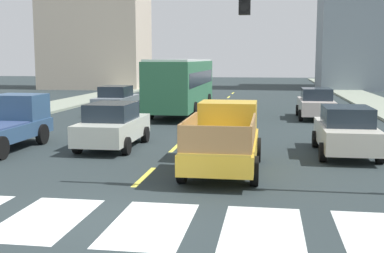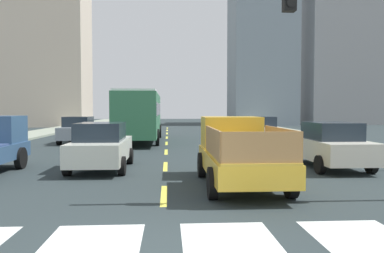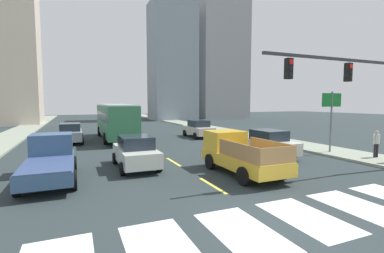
# 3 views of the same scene
# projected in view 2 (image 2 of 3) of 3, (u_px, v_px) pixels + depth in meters

# --- Properties ---
(ground_plane) EXTENTS (160.00, 160.00, 0.00)m
(ground_plane) POSITION_uv_depth(u_px,v_px,m) (161.00, 253.00, 5.96)
(ground_plane) COLOR #283234
(sidewalk_right) EXTENTS (3.31, 110.00, 0.15)m
(sidewalk_right) POSITION_uv_depth(u_px,v_px,m) (344.00, 143.00, 24.59)
(sidewalk_right) COLOR gray
(sidewalk_right) RESTS_ON ground
(crosswalk_stripe_4) EXTENTS (1.60, 2.99, 0.01)m
(crosswalk_stripe_4) POSITION_uv_depth(u_px,v_px,m) (234.00, 251.00, 6.03)
(crosswalk_stripe_4) COLOR silver
(crosswalk_stripe_4) RESTS_ON ground
(crosswalk_stripe_5) EXTENTS (1.60, 2.99, 0.01)m
(crosswalk_stripe_5) POSITION_uv_depth(u_px,v_px,m) (376.00, 248.00, 6.17)
(crosswalk_stripe_5) COLOR silver
(crosswalk_stripe_5) RESTS_ON ground
(lane_dash_0) EXTENTS (0.16, 2.40, 0.01)m
(lane_dash_0) POSITION_uv_depth(u_px,v_px,m) (164.00, 195.00, 9.95)
(lane_dash_0) COLOR #DFD646
(lane_dash_0) RESTS_ON ground
(lane_dash_1) EXTENTS (0.16, 2.40, 0.01)m
(lane_dash_1) POSITION_uv_depth(u_px,v_px,m) (165.00, 166.00, 14.93)
(lane_dash_1) COLOR #DFD646
(lane_dash_1) RESTS_ON ground
(lane_dash_2) EXTENTS (0.16, 2.40, 0.01)m
(lane_dash_2) POSITION_uv_depth(u_px,v_px,m) (166.00, 152.00, 19.92)
(lane_dash_2) COLOR #DFD646
(lane_dash_2) RESTS_ON ground
(lane_dash_3) EXTENTS (0.16, 2.40, 0.01)m
(lane_dash_3) POSITION_uv_depth(u_px,v_px,m) (167.00, 143.00, 24.90)
(lane_dash_3) COLOR #DFD646
(lane_dash_3) RESTS_ON ground
(lane_dash_4) EXTENTS (0.16, 2.40, 0.01)m
(lane_dash_4) POSITION_uv_depth(u_px,v_px,m) (167.00, 138.00, 29.89)
(lane_dash_4) COLOR #DFD646
(lane_dash_4) RESTS_ON ground
(lane_dash_5) EXTENTS (0.16, 2.40, 0.01)m
(lane_dash_5) POSITION_uv_depth(u_px,v_px,m) (167.00, 133.00, 34.87)
(lane_dash_5) COLOR #DFD646
(lane_dash_5) RESTS_ON ground
(lane_dash_6) EXTENTS (0.16, 2.40, 0.01)m
(lane_dash_6) POSITION_uv_depth(u_px,v_px,m) (167.00, 130.00, 39.86)
(lane_dash_6) COLOR #DFD646
(lane_dash_6) RESTS_ON ground
(lane_dash_7) EXTENTS (0.16, 2.40, 0.01)m
(lane_dash_7) POSITION_uv_depth(u_px,v_px,m) (167.00, 128.00, 44.84)
(lane_dash_7) COLOR #DFD646
(lane_dash_7) RESTS_ON ground
(pickup_stakebed) EXTENTS (2.18, 5.20, 1.96)m
(pickup_stakebed) POSITION_uv_depth(u_px,v_px,m) (238.00, 152.00, 11.51)
(pickup_stakebed) COLOR gold
(pickup_stakebed) RESTS_ON ground
(city_bus) EXTENTS (2.72, 10.80, 3.32)m
(city_bus) POSITION_uv_depth(u_px,v_px,m) (140.00, 113.00, 26.13)
(city_bus) COLOR #306F4A
(city_bus) RESTS_ON ground
(sedan_far) EXTENTS (2.02, 4.40, 1.72)m
(sedan_far) POSITION_uv_depth(u_px,v_px,m) (101.00, 146.00, 14.16)
(sedan_far) COLOR silver
(sedan_far) RESTS_ON ground
(sedan_near_left) EXTENTS (2.02, 4.40, 1.72)m
(sedan_near_left) POSITION_uv_depth(u_px,v_px,m) (79.00, 130.00, 25.08)
(sedan_near_left) COLOR gray
(sedan_near_left) RESTS_ON ground
(sedan_mid) EXTENTS (2.02, 4.40, 1.72)m
(sedan_mid) POSITION_uv_depth(u_px,v_px,m) (330.00, 145.00, 14.54)
(sedan_mid) COLOR beige
(sedan_mid) RESTS_ON ground
(sedan_near_right) EXTENTS (2.02, 4.40, 1.72)m
(sedan_near_right) POSITION_uv_depth(u_px,v_px,m) (260.00, 130.00, 25.26)
(sedan_near_right) COLOR beige
(sedan_near_right) RESTS_ON ground
(tower_tall_centre) EXTENTS (11.21, 7.05, 28.88)m
(tower_tall_centre) POSITION_uv_depth(u_px,v_px,m) (41.00, 12.00, 48.82)
(tower_tall_centre) COLOR beige
(tower_tall_centre) RESTS_ON ground
(block_mid_left) EXTENTS (8.47, 7.65, 23.36)m
(block_mid_left) POSITION_uv_depth(u_px,v_px,m) (262.00, 40.00, 53.40)
(block_mid_left) COLOR gray
(block_mid_left) RESTS_ON ground
(block_mid_right) EXTENTS (11.17, 9.37, 30.03)m
(block_mid_right) POSITION_uv_depth(u_px,v_px,m) (340.00, 23.00, 57.64)
(block_mid_right) COLOR gray
(block_mid_right) RESTS_ON ground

